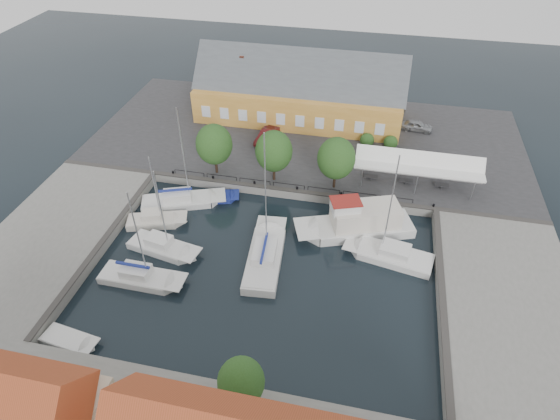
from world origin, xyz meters
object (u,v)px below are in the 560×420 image
center_sailboat (265,257)px  trawler (359,224)px  west_boat_a (182,202)px  car_red (267,136)px  west_boat_c (163,248)px  east_boat_a (390,256)px  west_boat_d (141,279)px  car_silver (417,126)px  launch_nw (216,198)px  launch_sw (70,341)px  warehouse (296,93)px  west_boat_b (156,222)px  tent_canopy (418,165)px

center_sailboat → trawler: size_ratio=1.11×
west_boat_a → car_red: bearing=64.4°
west_boat_c → east_boat_a: bearing=9.4°
west_boat_d → car_silver: bearing=52.3°
car_silver → center_sailboat: 31.06m
center_sailboat → west_boat_c: center_sailboat is taller
car_silver → west_boat_a: bearing=134.9°
trawler → launch_nw: trawler is taller
trawler → east_boat_a: 4.84m
car_silver → west_boat_a: 33.15m
car_red → launch_sw: 34.27m
trawler → west_boat_c: west_boat_c is taller
center_sailboat → warehouse: bearing=94.9°
west_boat_a → west_boat_b: (-1.41, -3.86, -0.01)m
west_boat_a → launch_sw: size_ratio=2.44×
tent_canopy → west_boat_b: size_ratio=1.56×
warehouse → tent_canopy: (16.60, -13.86, -0.74)m
car_red → center_sailboat: size_ratio=0.33×
car_silver → center_sailboat: center_sailboat is taller
west_boat_b → west_boat_c: bearing=-57.0°
tent_canopy → warehouse: bearing=140.1°
launch_sw → west_boat_a: bearing=83.7°
center_sailboat → west_boat_a: 13.11m
tent_canopy → launch_sw: (-27.60, -27.22, -3.59)m
warehouse → east_boat_a: (14.36, -25.62, -4.17)m
west_boat_b → launch_sw: 15.50m
car_silver → west_boat_a: size_ratio=0.34×
warehouse → launch_sw: warehouse is taller
car_red → launch_nw: size_ratio=0.87×
east_boat_a → launch_sw: east_boat_a is taller
center_sailboat → launch_sw: 18.49m
car_silver → car_red: bearing=116.1°
center_sailboat → west_boat_d: bearing=-154.2°
car_red → west_boat_c: bearing=-91.9°
tent_canopy → east_boat_a: 12.45m
trawler → west_boat_d: (-19.17, -11.28, -0.75)m
car_silver → launch_nw: size_ratio=0.78×
car_silver → west_boat_d: 41.20m
west_boat_c → west_boat_d: west_boat_d is taller
trawler → east_boat_a: east_boat_a is taller
car_silver → car_red: size_ratio=0.90×
warehouse → launch_nw: bearing=-105.0°
tent_canopy → launch_sw: 38.94m
car_silver → west_boat_c: 37.68m
tent_canopy → car_red: size_ratio=2.98×
west_boat_a → launch_sw: 19.46m
car_red → west_boat_d: size_ratio=0.43×
car_silver → center_sailboat: bearing=158.2°
car_red → west_boat_a: 15.33m
west_boat_a → launch_nw: bearing=26.0°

